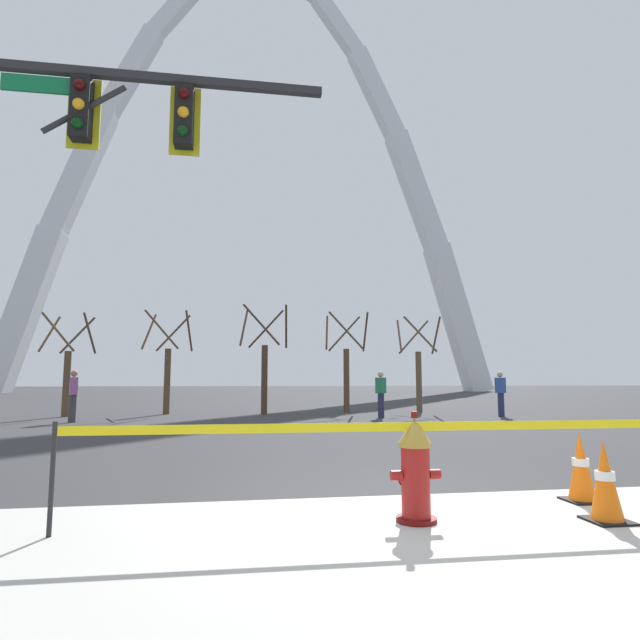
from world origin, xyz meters
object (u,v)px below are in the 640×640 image
at_px(fire_hydrant, 415,470).
at_px(pedestrian_walking_right, 73,396).
at_px(pedestrian_walking_left, 501,393).
at_px(traffic_cone_mid_sidewalk, 605,482).
at_px(monument_arch, 256,190).
at_px(traffic_signal_gantry, 58,175).
at_px(traffic_cone_by_hydrant, 581,467).
at_px(pedestrian_standing_center, 381,394).

height_order(fire_hydrant, pedestrian_walking_right, pedestrian_walking_right).
height_order(fire_hydrant, pedestrian_walking_left, pedestrian_walking_left).
bearing_deg(traffic_cone_mid_sidewalk, fire_hydrant, 171.06).
xyz_separation_m(traffic_cone_mid_sidewalk, monument_arch, (-1.69, 54.28, 22.97)).
relative_size(traffic_signal_gantry, pedestrian_walking_left, 3.77).
bearing_deg(traffic_cone_by_hydrant, fire_hydrant, -166.35).
distance_m(fire_hydrant, pedestrian_walking_right, 14.09).
relative_size(fire_hydrant, traffic_signal_gantry, 0.17).
bearing_deg(pedestrian_standing_center, pedestrian_walking_right, -177.43).
distance_m(fire_hydrant, monument_arch, 58.65).
distance_m(traffic_cone_mid_sidewalk, monument_arch, 58.96).
xyz_separation_m(pedestrian_walking_left, pedestrian_walking_right, (-14.29, -0.37, 0.00)).
bearing_deg(traffic_signal_gantry, pedestrian_standing_center, 54.28).
relative_size(traffic_cone_mid_sidewalk, monument_arch, 0.01).
height_order(traffic_signal_gantry, monument_arch, monument_arch).
bearing_deg(monument_arch, pedestrian_walking_right, -99.09).
xyz_separation_m(pedestrian_walking_left, pedestrian_standing_center, (-4.39, 0.07, 0.00)).
distance_m(traffic_cone_mid_sidewalk, traffic_signal_gantry, 7.48).
relative_size(traffic_cone_by_hydrant, traffic_signal_gantry, 0.12).
distance_m(traffic_cone_mid_sidewalk, pedestrian_walking_right, 15.20).
bearing_deg(fire_hydrant, monument_arch, 89.98).
relative_size(traffic_signal_gantry, monument_arch, 0.11).
bearing_deg(traffic_cone_mid_sidewalk, pedestrian_standing_center, 83.26).
bearing_deg(traffic_cone_mid_sidewalk, monument_arch, 91.78).
bearing_deg(pedestrian_walking_right, pedestrian_standing_center, 2.57).
relative_size(pedestrian_standing_center, pedestrian_walking_right, 1.00).
bearing_deg(fire_hydrant, pedestrian_walking_right, 118.09).
xyz_separation_m(fire_hydrant, traffic_cone_mid_sidewalk, (1.71, -0.27, -0.11)).
bearing_deg(traffic_signal_gantry, monument_arch, 85.41).
bearing_deg(traffic_cone_by_hydrant, traffic_signal_gantry, 160.66).
bearing_deg(traffic_signal_gantry, fire_hydrant, -32.62).
distance_m(traffic_cone_by_hydrant, monument_arch, 58.28).
xyz_separation_m(monument_arch, pedestrian_standing_center, (3.24, -41.14, -22.51)).
height_order(traffic_signal_gantry, pedestrian_walking_right, traffic_signal_gantry).
bearing_deg(pedestrian_walking_right, traffic_signal_gantry, -75.54).
bearing_deg(fire_hydrant, traffic_cone_by_hydrant, 13.65).
height_order(traffic_cone_mid_sidewalk, pedestrian_walking_right, pedestrian_walking_right).
relative_size(fire_hydrant, monument_arch, 0.02).
bearing_deg(traffic_cone_by_hydrant, pedestrian_standing_center, 84.19).
height_order(traffic_cone_by_hydrant, monument_arch, monument_arch).
height_order(traffic_cone_mid_sidewalk, pedestrian_standing_center, pedestrian_standing_center).
relative_size(monument_arch, pedestrian_walking_right, 35.19).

